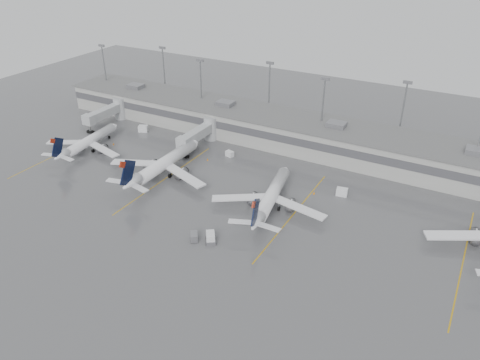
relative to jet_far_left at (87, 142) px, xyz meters
The scene contains 18 objects.
ground 53.66m from the jet_far_left, 29.45° to the right, with size 260.00×260.00×0.00m, color #4C4C4F.
terminal 56.39m from the jet_far_left, 34.14° to the left, with size 152.00×17.00×9.45m.
light_masts 60.52m from the jet_far_left, 38.72° to the left, with size 142.40×8.00×20.60m.
jet_bridge_left 21.33m from the jet_far_left, 114.51° to the left, with size 4.00×17.20×7.00m.
jet_bridge_right 32.58m from the jet_far_left, 36.52° to the left, with size 4.00×17.20×7.00m.
stand_markings 46.80m from the jet_far_left, ahead, with size 105.25×40.00×0.01m.
jet_far_left is the anchor object (origin of this frame).
jet_mid_left 27.71m from the jet_far_left, ahead, with size 28.58×32.01×10.36m.
jet_mid_right 58.54m from the jet_far_left, ahead, with size 26.14×29.55×9.63m.
baggage_tug 57.06m from the jet_far_left, 20.51° to the right, with size 3.38×3.69×2.03m.
baggage_cart 54.53m from the jet_far_left, 22.87° to the right, with size 2.60×2.86×1.61m.
gse_uld_a 19.08m from the jet_far_left, 75.59° to the left, with size 2.75×1.83×1.95m, color white.
gse_uld_b 40.41m from the jet_far_left, 23.62° to the left, with size 2.16×1.44×1.53m, color white.
gse_uld_c 71.72m from the jet_far_left, ahead, with size 2.57×1.71×1.82m, color white.
gse_loader 28.46m from the jet_far_left, 29.00° to the left, with size 2.13×3.41×2.13m, color slate.
cone_a 7.63m from the jet_far_left, 61.05° to the left, with size 0.40×0.40×0.64m, color orange.
cone_b 34.87m from the jet_far_left, 18.46° to the left, with size 0.41×0.41×0.66m, color orange.
cone_c 65.49m from the jet_far_left, ahead, with size 0.47×0.47×0.74m, color orange.
Camera 1 is at (49.31, -58.29, 56.89)m, focal length 35.00 mm.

